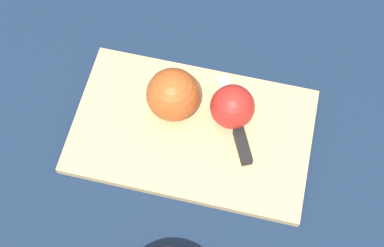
{
  "coord_description": "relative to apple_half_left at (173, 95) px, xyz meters",
  "views": [
    {
      "loc": [
        0.09,
        -0.34,
        0.77
      ],
      "look_at": [
        0.0,
        0.0,
        0.03
      ],
      "focal_mm": 50.0,
      "sensor_mm": 36.0,
      "label": 1
    }
  ],
  "objects": [
    {
      "name": "ground_plane",
      "position": [
        0.04,
        -0.03,
        -0.06
      ],
      "size": [
        4.0,
        4.0,
        0.0
      ],
      "primitive_type": "plane",
      "color": "#14233D"
    },
    {
      "name": "apple_half_left",
      "position": [
        0.0,
        0.0,
        0.0
      ],
      "size": [
        0.08,
        0.08,
        0.08
      ],
      "rotation": [
        0.0,
        0.0,
        4.66
      ],
      "color": "#AD4C1E",
      "rests_on": "cutting_board"
    },
    {
      "name": "knife",
      "position": [
        0.11,
        -0.03,
        -0.03
      ],
      "size": [
        0.09,
        0.15,
        0.02
      ],
      "rotation": [
        0.0,
        0.0,
        2.03
      ],
      "color": "silver",
      "rests_on": "cutting_board"
    },
    {
      "name": "apple_half_right",
      "position": [
        0.09,
        0.01,
        -0.01
      ],
      "size": [
        0.07,
        0.07,
        0.07
      ],
      "rotation": [
        0.0,
        0.0,
        5.17
      ],
      "color": "red",
      "rests_on": "cutting_board"
    },
    {
      "name": "cutting_board",
      "position": [
        0.04,
        -0.03,
        -0.05
      ],
      "size": [
        0.38,
        0.23,
        0.01
      ],
      "color": "tan",
      "rests_on": "ground_plane"
    }
  ]
}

